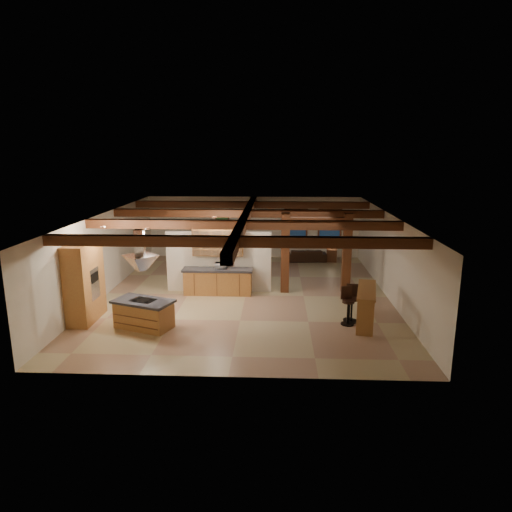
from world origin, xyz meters
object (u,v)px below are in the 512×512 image
Objects in this scene: sofa at (306,255)px; bar_counter at (366,300)px; kitchen_island at (144,314)px; dining_table at (239,269)px.

bar_counter is (1.29, -7.78, 0.46)m from sofa.
kitchen_island is 0.97× the size of dining_table.
dining_table is at bearing 130.35° from bar_counter.
kitchen_island is at bearing -174.78° from bar_counter.
sofa is (5.21, 8.37, -0.15)m from kitchen_island.
kitchen_island is 0.90× the size of bar_counter.
dining_table is 1.05× the size of sofa.
bar_counter reaches higher than dining_table.
bar_counter is at bearing -30.72° from dining_table.
kitchen_island is 9.86m from sofa.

